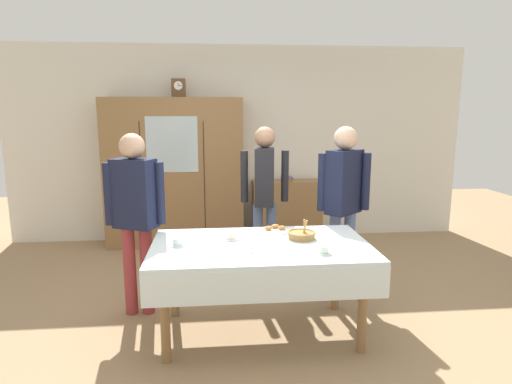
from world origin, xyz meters
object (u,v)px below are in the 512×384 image
(spoon_mid_left, at_px, (277,243))
(spoon_mid_right, at_px, (249,253))
(bread_basket, at_px, (302,235))
(book_stack, at_px, (287,179))
(pastry_plate, at_px, (275,230))
(wall_cabinet, at_px, (175,173))
(dining_table, at_px, (261,257))
(bookshelf_low, at_px, (287,210))
(person_behind_table_right, at_px, (135,207))
(person_near_right_end, at_px, (344,194))
(tea_cup_far_right, at_px, (178,242))
(spoon_far_right, at_px, (308,230))
(tea_cup_back_edge, at_px, (324,250))
(mantel_clock, at_px, (179,88))
(tea_cup_center, at_px, (231,236))
(person_beside_shelf, at_px, (265,187))

(spoon_mid_left, height_order, spoon_mid_right, same)
(bread_basket, height_order, spoon_mid_right, bread_basket)
(book_stack, distance_m, pastry_plate, 2.29)
(spoon_mid_left, bearing_deg, bread_basket, 26.77)
(wall_cabinet, xyz_separation_m, spoon_mid_left, (1.04, -2.55, -0.22))
(spoon_mid_left, distance_m, spoon_mid_right, 0.34)
(bread_basket, bearing_deg, spoon_mid_left, -153.23)
(dining_table, height_order, wall_cabinet, wall_cabinet)
(bookshelf_low, xyz_separation_m, person_behind_table_right, (-1.70, -2.15, 0.57))
(bookshelf_low, relative_size, person_near_right_end, 0.58)
(dining_table, xyz_separation_m, tea_cup_far_right, (-0.66, 0.06, 0.13))
(spoon_far_right, bearing_deg, tea_cup_back_edge, -91.42)
(mantel_clock, distance_m, tea_cup_far_right, 2.86)
(mantel_clock, distance_m, person_behind_table_right, 2.39)
(tea_cup_back_edge, distance_m, tea_cup_center, 0.80)
(mantel_clock, distance_m, person_beside_shelf, 1.97)
(spoon_mid_left, relative_size, person_behind_table_right, 0.07)
(pastry_plate, relative_size, spoon_mid_right, 2.35)
(mantel_clock, xyz_separation_m, pastry_plate, (0.98, -2.19, -1.33))
(spoon_far_right, bearing_deg, person_beside_shelf, 108.04)
(dining_table, relative_size, bread_basket, 7.29)
(tea_cup_back_edge, height_order, tea_cup_center, same)
(spoon_mid_right, bearing_deg, bookshelf_low, 74.98)
(spoon_far_right, bearing_deg, tea_cup_center, -162.15)
(bookshelf_low, distance_m, person_beside_shelf, 1.55)
(pastry_plate, height_order, spoon_mid_left, pastry_plate)
(person_behind_table_right, bearing_deg, person_near_right_end, 7.97)
(spoon_mid_left, distance_m, person_near_right_end, 1.07)
(pastry_plate, relative_size, person_beside_shelf, 0.17)
(wall_cabinet, relative_size, person_near_right_end, 1.19)
(bread_basket, bearing_deg, bookshelf_low, 83.35)
(dining_table, bearing_deg, spoon_mid_right, -120.18)
(bread_basket, bearing_deg, spoon_mid_right, -143.55)
(bookshelf_low, bearing_deg, person_beside_shelf, -109.26)
(dining_table, relative_size, bookshelf_low, 1.81)
(dining_table, distance_m, bookshelf_low, 2.73)
(wall_cabinet, xyz_separation_m, spoon_mid_right, (0.79, -2.79, -0.22))
(mantel_clock, relative_size, spoon_mid_left, 2.02)
(tea_cup_center, height_order, bread_basket, bread_basket)
(mantel_clock, xyz_separation_m, spoon_mid_right, (0.70, -2.78, -1.34))
(bread_basket, bearing_deg, person_behind_table_right, 166.50)
(person_near_right_end, bearing_deg, mantel_clock, 133.01)
(pastry_plate, xyz_separation_m, spoon_mid_right, (-0.28, -0.60, -0.01))
(spoon_mid_right, bearing_deg, spoon_far_right, 46.06)
(spoon_mid_left, relative_size, person_beside_shelf, 0.07)
(dining_table, relative_size, wall_cabinet, 0.88)
(wall_cabinet, height_order, person_behind_table_right, wall_cabinet)
(pastry_plate, bearing_deg, mantel_clock, 114.12)
(spoon_mid_right, xyz_separation_m, person_beside_shelf, (0.29, 1.48, 0.24))
(spoon_mid_right, bearing_deg, tea_cup_back_edge, -5.41)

